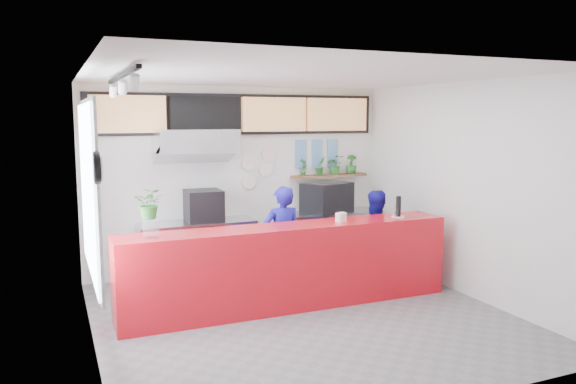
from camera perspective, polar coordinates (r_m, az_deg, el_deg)
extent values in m
plane|color=slate|center=(7.29, 1.47, -12.50)|extent=(5.00, 5.00, 0.00)
plane|color=silver|center=(6.86, 1.55, 11.74)|extent=(5.00, 5.00, 0.00)
plane|color=white|center=(9.23, -4.96, 1.33)|extent=(5.00, 0.00, 5.00)
plane|color=white|center=(6.31, -19.62, -1.99)|extent=(0.00, 5.00, 5.00)
plane|color=white|center=(8.27, 17.48, 0.27)|extent=(0.00, 5.00, 5.00)
cube|color=red|center=(7.47, 0.20, -7.57)|extent=(4.50, 0.60, 1.10)
cube|color=beige|center=(9.17, -5.02, 8.17)|extent=(5.00, 0.02, 0.80)
cube|color=#B2B5BA|center=(8.91, -9.19, -5.83)|extent=(1.80, 0.60, 0.90)
cube|color=black|center=(8.80, -8.56, -1.38)|extent=(0.55, 0.55, 0.49)
cube|color=#B2B5BA|center=(8.63, -9.35, 5.15)|extent=(1.20, 0.70, 0.35)
cube|color=#B2B5BA|center=(8.64, -9.32, 3.82)|extent=(1.20, 0.69, 0.31)
cube|color=#B2B5BA|center=(9.70, 4.16, -4.65)|extent=(1.80, 0.60, 0.90)
cube|color=black|center=(9.56, 3.97, -0.56)|extent=(0.93, 0.79, 0.50)
cube|color=#B3B5BB|center=(9.53, 3.98, 0.80)|extent=(0.68, 0.53, 0.06)
cube|color=brown|center=(9.75, 4.20, 1.67)|extent=(1.40, 0.18, 0.04)
cube|color=tan|center=(8.67, -15.94, 7.62)|extent=(1.10, 0.10, 0.55)
cube|color=black|center=(8.89, -8.44, 7.81)|extent=(1.10, 0.10, 0.55)
cube|color=tan|center=(9.26, -1.41, 7.88)|extent=(1.10, 0.10, 0.55)
cube|color=tan|center=(9.75, 5.00, 7.84)|extent=(1.10, 0.10, 0.55)
cube|color=black|center=(9.14, -4.95, 7.86)|extent=(4.80, 0.04, 0.65)
cube|color=silver|center=(6.58, -19.60, 0.14)|extent=(0.04, 2.20, 1.90)
cube|color=#B2B5BA|center=(6.58, -19.42, 0.15)|extent=(0.03, 2.30, 2.00)
cylinder|color=black|center=(5.36, -18.84, 2.33)|extent=(0.05, 0.30, 0.30)
cylinder|color=white|center=(5.36, -18.52, 2.35)|extent=(0.02, 0.26, 0.26)
cube|color=black|center=(6.28, -16.50, 11.27)|extent=(0.05, 2.40, 0.04)
cylinder|color=silver|center=(9.23, -4.03, 2.89)|extent=(0.24, 0.03, 0.24)
cylinder|color=silver|center=(9.34, -2.28, 2.35)|extent=(0.24, 0.03, 0.24)
cylinder|color=silver|center=(9.26, -4.01, 1.04)|extent=(0.24, 0.03, 0.24)
cylinder|color=silver|center=(9.33, -2.00, 3.88)|extent=(0.24, 0.03, 0.24)
cube|color=#598CBF|center=(9.57, 1.34, 4.58)|extent=(0.20, 0.02, 0.25)
cube|color=#598CBF|center=(9.70, 2.96, 4.61)|extent=(0.20, 0.02, 0.25)
cube|color=#598CBF|center=(9.83, 4.53, 4.64)|extent=(0.20, 0.02, 0.25)
cube|color=#598CBF|center=(9.59, 1.33, 3.09)|extent=(0.20, 0.02, 0.25)
cube|color=#598CBF|center=(9.71, 2.95, 3.14)|extent=(0.20, 0.02, 0.25)
cube|color=#598CBF|center=(9.85, 4.52, 3.18)|extent=(0.20, 0.02, 0.25)
imported|color=#18148D|center=(8.05, -0.59, -4.84)|extent=(0.58, 0.40, 1.54)
imported|color=#18148D|center=(8.61, 8.70, -4.52)|extent=(0.73, 0.59, 1.42)
imported|color=#266623|center=(9.52, 1.56, 2.54)|extent=(0.18, 0.16, 0.29)
imported|color=#266623|center=(9.66, 3.32, 2.68)|extent=(0.20, 0.18, 0.31)
imported|color=#266623|center=(9.79, 4.82, 2.78)|extent=(0.35, 0.32, 0.33)
imported|color=#266623|center=(9.94, 6.45, 2.84)|extent=(0.23, 0.22, 0.33)
cylinder|color=silver|center=(6.79, -13.76, -3.51)|extent=(0.23, 0.23, 0.24)
imported|color=#266623|center=(6.74, -13.84, -1.15)|extent=(0.42, 0.40, 0.37)
cube|color=white|center=(7.64, 5.40, -2.56)|extent=(0.16, 0.14, 0.12)
cylinder|color=white|center=(8.08, 11.12, -2.50)|extent=(0.23, 0.23, 0.01)
cylinder|color=black|center=(8.06, 11.15, -1.44)|extent=(0.09, 0.09, 0.29)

